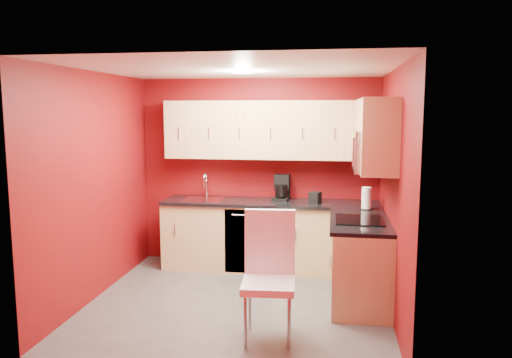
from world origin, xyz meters
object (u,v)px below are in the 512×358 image
(dining_chair, at_px, (268,277))
(paper_towel, at_px, (366,198))
(microwave, at_px, (373,151))
(coffee_maker, at_px, (281,188))
(napkin_holder, at_px, (315,198))
(sink, at_px, (203,197))

(dining_chair, bearing_deg, paper_towel, 56.07)
(microwave, xyz_separation_m, coffee_maker, (-1.07, 1.08, -0.58))
(microwave, relative_size, coffee_maker, 2.28)
(napkin_holder, bearing_deg, paper_towel, -25.93)
(coffee_maker, bearing_deg, dining_chair, -80.10)
(sink, bearing_deg, paper_towel, -9.92)
(coffee_maker, distance_m, paper_towel, 1.16)
(microwave, bearing_deg, dining_chair, -133.19)
(microwave, distance_m, paper_towel, 0.89)
(sink, distance_m, dining_chair, 2.35)
(sink, xyz_separation_m, napkin_holder, (1.47, -0.07, 0.04))
(coffee_maker, relative_size, paper_towel, 1.26)
(microwave, distance_m, napkin_holder, 1.31)
(napkin_holder, xyz_separation_m, dining_chair, (-0.34, -1.96, -0.40))
(coffee_maker, bearing_deg, paper_towel, -15.64)
(coffee_maker, distance_m, napkin_holder, 0.48)
(microwave, distance_m, coffee_maker, 1.63)
(napkin_holder, bearing_deg, sink, 177.46)
(coffee_maker, height_order, dining_chair, coffee_maker)
(paper_towel, bearing_deg, napkin_holder, 154.07)
(coffee_maker, bearing_deg, microwave, -38.37)
(paper_towel, distance_m, dining_chair, 1.97)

